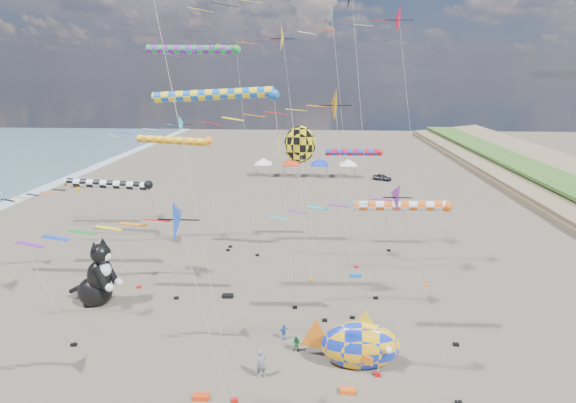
# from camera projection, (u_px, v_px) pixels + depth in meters

# --- Properties ---
(delta_kite_2) EXTENTS (10.46, 1.60, 9.61)m
(delta_kite_2) POSITION_uv_depth(u_px,v_px,m) (63.00, 192.00, 36.42)
(delta_kite_2) COLOR orange
(delta_kite_2) RESTS_ON ground
(delta_kite_4) EXTENTS (11.86, 2.39, 22.78)m
(delta_kite_4) POSITION_uv_depth(u_px,v_px,m) (391.00, 22.00, 33.03)
(delta_kite_4) COLOR red
(delta_kite_4) RESTS_ON ground
(delta_kite_5) EXTENTS (9.21, 1.64, 12.62)m
(delta_kite_5) POSITION_uv_depth(u_px,v_px,m) (392.00, 206.00, 21.98)
(delta_kite_5) COLOR purple
(delta_kite_5) RESTS_ON ground
(delta_kite_6) EXTENTS (10.36, 2.31, 16.95)m
(delta_kite_6) POSITION_uv_depth(u_px,v_px,m) (315.00, 108.00, 29.50)
(delta_kite_6) COLOR orange
(delta_kite_6) RESTS_ON ground
(delta_kite_7) EXTENTS (12.06, 2.27, 21.52)m
(delta_kite_7) POSITION_uv_depth(u_px,v_px,m) (264.00, 41.00, 34.42)
(delta_kite_7) COLOR gold
(delta_kite_7) RESTS_ON ground
(delta_kite_8) EXTENTS (8.99, 1.98, 12.83)m
(delta_kite_8) POSITION_uv_depth(u_px,v_px,m) (157.00, 230.00, 18.20)
(delta_kite_8) COLOR blue
(delta_kite_8) RESTS_ON ground
(delta_kite_10) EXTENTS (11.35, 2.02, 13.87)m
(delta_kite_10) POSITION_uv_depth(u_px,v_px,m) (174.00, 128.00, 44.27)
(delta_kite_10) COLOR #1ECDDF
(delta_kite_10) RESTS_ON ground
(windsock_0) EXTENTS (8.69, 0.79, 11.81)m
(windsock_0) POSITION_uv_depth(u_px,v_px,m) (177.00, 141.00, 43.60)
(windsock_0) COLOR orange
(windsock_0) RESTS_ON ground
(windsock_1) EXTENTS (8.02, 0.69, 9.89)m
(windsock_1) POSITION_uv_depth(u_px,v_px,m) (112.00, 185.00, 34.15)
(windsock_1) COLOR black
(windsock_1) RESTS_ON ground
(windsock_2) EXTENTS (10.09, 0.77, 16.64)m
(windsock_2) POSITION_uv_depth(u_px,v_px,m) (219.00, 96.00, 30.92)
(windsock_2) COLOR blue
(windsock_2) RESTS_ON ground
(windsock_3) EXTENTS (6.94, 0.70, 10.63)m
(windsock_3) POSITION_uv_depth(u_px,v_px,m) (356.00, 153.00, 43.79)
(windsock_3) COLOR red
(windsock_3) RESTS_ON ground
(windsock_4) EXTENTS (7.42, 0.65, 10.09)m
(windsock_4) POSITION_uv_depth(u_px,v_px,m) (406.00, 207.00, 27.80)
(windsock_4) COLOR #F05911
(windsock_4) RESTS_ON ground
(windsock_5) EXTENTS (9.71, 0.81, 20.14)m
(windsock_5) POSITION_uv_depth(u_px,v_px,m) (197.00, 50.00, 40.07)
(windsock_5) COLOR green
(windsock_5) RESTS_ON ground
(angelfish_kite) EXTENTS (3.74, 3.02, 14.14)m
(angelfish_kite) POSITION_uv_depth(u_px,v_px,m) (297.00, 146.00, 31.74)
(angelfish_kite) COLOR yellow
(angelfish_kite) RESTS_ON ground
(cat_inflatable) EXTENTS (4.51, 3.09, 5.54)m
(cat_inflatable) POSITION_uv_depth(u_px,v_px,m) (96.00, 271.00, 35.02)
(cat_inflatable) COLOR black
(cat_inflatable) RESTS_ON ground
(fish_inflatable) EXTENTS (6.60, 3.02, 4.12)m
(fish_inflatable) POSITION_uv_depth(u_px,v_px,m) (359.00, 345.00, 27.78)
(fish_inflatable) COLOR #1332BD
(fish_inflatable) RESTS_ON ground
(person_adult) EXTENTS (0.78, 0.65, 1.83)m
(person_adult) POSITION_uv_depth(u_px,v_px,m) (261.00, 364.00, 26.82)
(person_adult) COLOR slate
(person_adult) RESTS_ON ground
(child_green) EXTENTS (0.66, 0.57, 1.14)m
(child_green) POSITION_uv_depth(u_px,v_px,m) (296.00, 344.00, 29.41)
(child_green) COLOR #1F843A
(child_green) RESTS_ON ground
(child_blue) EXTENTS (0.71, 0.57, 1.13)m
(child_blue) POSITION_uv_depth(u_px,v_px,m) (284.00, 332.00, 30.81)
(child_blue) COLOR blue
(child_blue) RESTS_ON ground
(kite_bag_0) EXTENTS (0.90, 0.44, 0.30)m
(kite_bag_0) POSITION_uv_depth(u_px,v_px,m) (355.00, 275.00, 40.42)
(kite_bag_0) COLOR blue
(kite_bag_0) RESTS_ON ground
(kite_bag_1) EXTENTS (0.90, 0.44, 0.30)m
(kite_bag_1) POSITION_uv_depth(u_px,v_px,m) (201.00, 397.00, 25.19)
(kite_bag_1) COLOR red
(kite_bag_1) RESTS_ON ground
(kite_bag_2) EXTENTS (0.90, 0.44, 0.30)m
(kite_bag_2) POSITION_uv_depth(u_px,v_px,m) (228.00, 296.00, 36.68)
(kite_bag_2) COLOR black
(kite_bag_2) RESTS_ON ground
(kite_bag_3) EXTENTS (0.90, 0.44, 0.30)m
(kite_bag_3) POSITION_uv_depth(u_px,v_px,m) (348.00, 391.00, 25.66)
(kite_bag_3) COLOR #ED4F14
(kite_bag_3) RESTS_ON ground
(tent_row) EXTENTS (19.20, 4.20, 3.80)m
(tent_row) POSITION_uv_depth(u_px,v_px,m) (306.00, 159.00, 79.18)
(tent_row) COLOR white
(tent_row) RESTS_ON ground
(parked_car) EXTENTS (3.46, 2.66, 1.10)m
(parked_car) POSITION_uv_depth(u_px,v_px,m) (382.00, 177.00, 77.17)
(parked_car) COLOR #26262D
(parked_car) RESTS_ON ground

